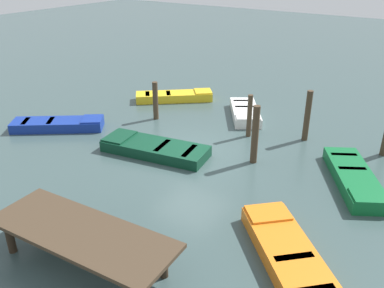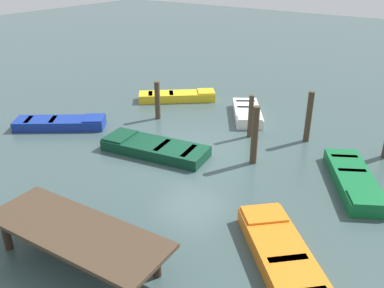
% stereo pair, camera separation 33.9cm
% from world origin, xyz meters
% --- Properties ---
extents(ground_plane, '(80.00, 80.00, 0.00)m').
position_xyz_m(ground_plane, '(0.00, 0.00, 0.00)').
color(ground_plane, '#384C4C').
extents(dock_segment, '(4.79, 1.99, 0.95)m').
position_xyz_m(dock_segment, '(-1.24, 6.43, 0.83)').
color(dock_segment, '#423323').
rests_on(dock_segment, ground_plane).
extents(rowboat_dark_green, '(4.14, 2.05, 0.46)m').
position_xyz_m(rowboat_dark_green, '(1.12, 0.84, 0.22)').
color(rowboat_dark_green, '#0C3823').
rests_on(rowboat_dark_green, ground_plane).
extents(rowboat_green, '(2.85, 3.78, 0.46)m').
position_xyz_m(rowboat_green, '(-5.60, -1.03, 0.22)').
color(rowboat_green, '#0F602D').
rests_on(rowboat_green, ground_plane).
extents(rowboat_white, '(2.62, 3.15, 0.46)m').
position_xyz_m(rowboat_white, '(0.06, -4.40, 0.22)').
color(rowboat_white, silver).
rests_on(rowboat_white, ground_plane).
extents(rowboat_yellow, '(3.54, 3.20, 0.46)m').
position_xyz_m(rowboat_yellow, '(4.05, -4.46, 0.22)').
color(rowboat_yellow, gold).
rests_on(rowboat_yellow, ground_plane).
extents(rowboat_blue, '(3.62, 3.08, 0.46)m').
position_xyz_m(rowboat_blue, '(5.93, 1.28, 0.22)').
color(rowboat_blue, navy).
rests_on(rowboat_blue, ground_plane).
extents(rowboat_orange, '(3.50, 3.54, 0.46)m').
position_xyz_m(rowboat_orange, '(-5.23, 3.64, 0.22)').
color(rowboat_orange, orange).
rests_on(rowboat_orange, ground_plane).
extents(mooring_piling_mid_right, '(0.25, 0.25, 2.12)m').
position_xyz_m(mooring_piling_mid_right, '(-2.24, -0.59, 1.06)').
color(mooring_piling_mid_right, '#423323').
rests_on(mooring_piling_mid_right, ground_plane).
extents(mooring_piling_center, '(0.20, 0.20, 1.75)m').
position_xyz_m(mooring_piling_center, '(-1.05, -2.54, 0.88)').
color(mooring_piling_center, '#423323').
rests_on(mooring_piling_center, ground_plane).
extents(mooring_piling_far_right, '(0.23, 0.23, 2.04)m').
position_xyz_m(mooring_piling_far_right, '(-3.08, -3.47, 1.02)').
color(mooring_piling_far_right, '#423323').
rests_on(mooring_piling_far_right, ground_plane).
extents(mooring_piling_mid_left, '(0.24, 0.24, 1.70)m').
position_xyz_m(mooring_piling_mid_left, '(3.25, -1.94, 0.85)').
color(mooring_piling_mid_left, '#423323').
rests_on(mooring_piling_mid_left, ground_plane).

